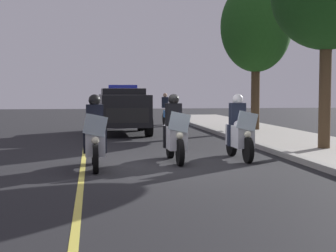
# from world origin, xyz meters

# --- Properties ---
(ground_plane) EXTENTS (80.00, 80.00, 0.00)m
(ground_plane) POSITION_xyz_m (0.00, 0.00, 0.00)
(ground_plane) COLOR black
(curb_strip) EXTENTS (48.00, 0.24, 0.15)m
(curb_strip) POSITION_xyz_m (0.00, 3.27, 0.07)
(curb_strip) COLOR #9E9B93
(curb_strip) RESTS_ON ground
(lane_stripe_center) EXTENTS (48.00, 0.12, 0.01)m
(lane_stripe_center) POSITION_xyz_m (0.00, -2.15, 0.00)
(lane_stripe_center) COLOR #E0D14C
(lane_stripe_center) RESTS_ON ground
(police_motorcycle_lead_left) EXTENTS (2.14, 0.56, 1.72)m
(police_motorcycle_lead_left) POSITION_xyz_m (0.28, -1.86, 0.70)
(police_motorcycle_lead_left) COLOR black
(police_motorcycle_lead_left) RESTS_ON ground
(police_motorcycle_lead_right) EXTENTS (2.14, 0.56, 1.72)m
(police_motorcycle_lead_right) POSITION_xyz_m (-0.60, 0.15, 0.70)
(police_motorcycle_lead_right) COLOR black
(police_motorcycle_lead_right) RESTS_ON ground
(police_motorcycle_trailing) EXTENTS (2.14, 0.56, 1.72)m
(police_motorcycle_trailing) POSITION_xyz_m (-0.79, 1.90, 0.70)
(police_motorcycle_trailing) COLOR black
(police_motorcycle_trailing) RESTS_ON ground
(police_suv) EXTENTS (4.92, 2.11, 2.05)m
(police_suv) POSITION_xyz_m (-9.44, -0.63, 1.07)
(police_suv) COLOR black
(police_suv) RESTS_ON ground
(cyclist_background) EXTENTS (1.76, 0.32, 1.69)m
(cyclist_background) POSITION_xyz_m (-14.24, 1.84, 0.84)
(cyclist_background) COLOR black
(cyclist_background) RESTS_ON ground
(tree_far_back) EXTENTS (3.11, 3.11, 6.50)m
(tree_far_back) POSITION_xyz_m (-9.67, 5.21, 4.58)
(tree_far_back) COLOR #42301E
(tree_far_back) RESTS_ON sidewalk_strip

